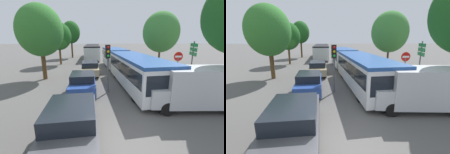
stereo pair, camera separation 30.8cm
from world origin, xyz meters
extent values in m
plane|color=#565451|center=(0.00, 0.00, 0.00)|extent=(200.00, 200.00, 0.00)
cube|color=silver|center=(2.25, 7.00, 1.27)|extent=(3.33, 9.49, 2.01)
cube|color=black|center=(2.25, 7.00, 1.63)|extent=(3.32, 9.12, 0.88)
cube|color=#234C93|center=(2.25, 7.00, 2.37)|extent=(3.33, 9.49, 0.20)
cube|color=silver|center=(1.45, 15.77, 1.27)|extent=(3.07, 6.56, 2.01)
cube|color=black|center=(1.45, 15.77, 1.63)|extent=(3.06, 6.31, 0.88)
cube|color=#234C93|center=(1.45, 15.77, 2.37)|extent=(3.07, 6.56, 0.20)
cylinder|color=black|center=(1.79, 12.12, 1.27)|extent=(1.93, 1.14, 1.85)
cube|color=black|center=(2.68, 2.41, 1.51)|extent=(2.20, 0.30, 1.08)
cylinder|color=black|center=(3.57, 4.13, 0.49)|extent=(0.38, 1.00, 0.98)
cylinder|color=black|center=(1.48, 3.94, 0.49)|extent=(0.38, 1.00, 0.98)
cylinder|color=black|center=(3.03, 10.06, 0.49)|extent=(0.38, 1.00, 0.98)
cylinder|color=black|center=(0.94, 9.87, 0.49)|extent=(0.38, 1.00, 0.98)
cylinder|color=black|center=(2.49, 15.87, 0.49)|extent=(0.38, 1.00, 0.98)
cylinder|color=black|center=(0.41, 15.68, 0.49)|extent=(0.38, 1.00, 0.98)
cube|color=silver|center=(-1.85, 25.22, 1.29)|extent=(2.89, 11.74, 2.03)
cube|color=black|center=(-1.85, 25.22, 1.66)|extent=(2.90, 11.15, 0.85)
cube|color=black|center=(-1.85, 25.22, 2.41)|extent=(2.89, 11.74, 0.20)
cylinder|color=black|center=(-3.04, 29.04, 0.51)|extent=(0.33, 1.02, 1.02)
cylinder|color=black|center=(-0.86, 29.10, 0.51)|extent=(0.33, 1.02, 1.02)
cylinder|color=black|center=(-2.85, 21.69, 0.51)|extent=(0.33, 1.02, 1.02)
cylinder|color=black|center=(-0.67, 21.74, 0.51)|extent=(0.33, 1.02, 1.02)
cube|color=#47474C|center=(-1.76, 0.63, 0.63)|extent=(2.11, 4.48, 0.71)
cube|color=black|center=(-1.75, 0.53, 1.25)|extent=(1.84, 2.39, 0.54)
cylinder|color=black|center=(-2.61, 1.99, 0.33)|extent=(0.27, 0.68, 0.67)
cylinder|color=black|center=(-1.06, 2.08, 0.33)|extent=(0.27, 0.68, 0.67)
cube|color=#284799|center=(-1.87, 6.03, 0.59)|extent=(1.98, 4.21, 0.67)
cube|color=black|center=(-1.86, 5.93, 1.18)|extent=(1.73, 2.24, 0.51)
cylinder|color=black|center=(-2.68, 7.30, 0.31)|extent=(0.25, 0.64, 0.63)
cylinder|color=black|center=(-1.21, 7.38, 0.31)|extent=(0.25, 0.64, 0.63)
cylinder|color=black|center=(-2.52, 4.67, 0.31)|extent=(0.25, 0.64, 0.63)
cylinder|color=black|center=(-1.06, 4.75, 0.31)|extent=(0.25, 0.64, 0.63)
cube|color=tan|center=(-1.63, 11.26, 0.58)|extent=(1.97, 4.19, 0.66)
cube|color=black|center=(-1.62, 11.16, 1.17)|extent=(1.72, 2.23, 0.51)
cylinder|color=black|center=(-2.43, 12.52, 0.31)|extent=(0.25, 0.63, 0.62)
cylinder|color=black|center=(-0.98, 12.61, 0.31)|extent=(0.25, 0.63, 0.62)
cylinder|color=black|center=(-2.28, 9.91, 0.31)|extent=(0.25, 0.63, 0.62)
cylinder|color=black|center=(-0.83, 9.99, 0.31)|extent=(0.25, 0.63, 0.62)
cube|color=#B7BABF|center=(4.87, 2.81, 1.31)|extent=(4.24, 2.31, 2.00)
cube|color=#B7BABF|center=(2.38, 3.00, 0.84)|extent=(1.04, 1.96, 1.00)
cylinder|color=black|center=(2.72, 2.13, 0.36)|extent=(0.74, 0.29, 0.72)
cylinder|color=black|center=(2.84, 3.81, 0.36)|extent=(0.74, 0.29, 0.72)
cylinder|color=black|center=(6.13, 3.55, 0.36)|extent=(0.74, 0.29, 0.72)
cylinder|color=#56595E|center=(-0.07, 5.77, 1.70)|extent=(0.12, 0.12, 3.40)
cube|color=black|center=(-0.07, 5.77, 2.95)|extent=(0.35, 0.28, 0.90)
sphere|color=red|center=(-0.04, 5.63, 3.23)|extent=(0.18, 0.18, 0.18)
sphere|color=#EAAD14|center=(-0.04, 5.63, 2.95)|extent=(0.18, 0.18, 0.18)
sphere|color=green|center=(-0.04, 5.63, 2.67)|extent=(0.18, 0.18, 0.18)
cylinder|color=#56595E|center=(5.35, 6.40, 1.20)|extent=(0.08, 0.08, 2.40)
cylinder|color=red|center=(5.35, 6.40, 2.47)|extent=(0.70, 0.03, 0.70)
cube|color=white|center=(5.35, 6.38, 2.47)|extent=(0.50, 0.04, 0.14)
cylinder|color=#56595E|center=(6.80, 6.87, 1.80)|extent=(0.10, 0.10, 3.60)
cube|color=#197A38|center=(6.80, 6.87, 3.30)|extent=(0.39, 1.37, 0.28)
cube|color=#197A38|center=(6.80, 6.87, 2.96)|extent=(0.39, 1.37, 0.28)
cube|color=#197A38|center=(6.80, 6.87, 2.62)|extent=(0.39, 1.37, 0.28)
cylinder|color=#51381E|center=(-5.85, 9.95, 1.38)|extent=(0.39, 0.39, 2.76)
ellipsoid|color=#33752D|center=(-5.85, 9.95, 4.47)|extent=(4.01, 4.01, 4.58)
ellipsoid|color=#1E561E|center=(-6.42, 9.99, 3.79)|extent=(2.41, 2.41, 2.52)
cylinder|color=#51381E|center=(-6.33, 18.24, 1.30)|extent=(0.28, 0.28, 2.61)
ellipsoid|color=#1E561E|center=(-6.33, 18.24, 4.08)|extent=(3.54, 3.54, 3.92)
ellipsoid|color=#286623|center=(-6.02, 17.64, 3.49)|extent=(2.12, 2.12, 2.16)
cylinder|color=#51381E|center=(-5.91, 26.20, 1.66)|extent=(0.33, 0.33, 3.32)
ellipsoid|color=#1E561E|center=(-5.91, 26.20, 4.90)|extent=(3.43, 3.43, 4.21)
ellipsoid|color=#33752D|center=(-5.70, 26.40, 4.27)|extent=(2.06, 2.06, 2.32)
cylinder|color=#51381E|center=(7.12, 14.32, 1.33)|extent=(0.25, 0.25, 2.67)
ellipsoid|color=#3D7F38|center=(7.12, 14.32, 4.53)|extent=(4.47, 4.47, 4.96)
camera|label=1|loc=(-0.70, -4.51, 3.85)|focal=24.00mm
camera|label=2|loc=(-0.40, -4.53, 3.85)|focal=24.00mm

